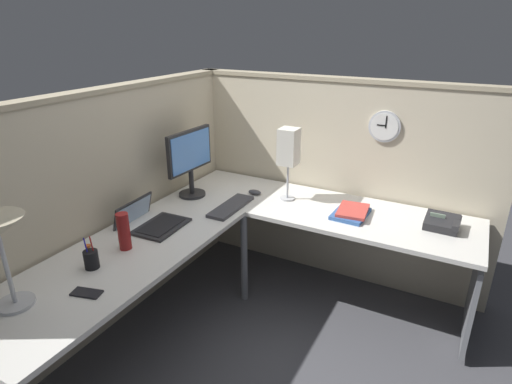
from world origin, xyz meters
name	(u,v)px	position (x,y,z in m)	size (l,w,h in m)	color
ground_plane	(253,317)	(0.00, 0.00, 0.00)	(6.80, 6.80, 0.00)	#47474C
cubicle_wall_back	(111,210)	(-0.36, 0.87, 0.79)	(2.57, 0.12, 1.58)	beige
cubicle_wall_right	(336,181)	(0.87, -0.27, 0.79)	(0.12, 2.37, 1.58)	beige
desk	(248,250)	(-0.15, -0.05, 0.63)	(2.35, 2.15, 0.73)	silver
monitor	(190,158)	(0.22, 0.64, 1.02)	(0.46, 0.20, 0.50)	#232326
laptop	(149,221)	(-0.31, 0.59, 0.75)	(0.36, 0.40, 0.22)	#232326
keyboard	(231,207)	(0.16, 0.26, 0.74)	(0.43, 0.14, 0.02)	#38383D
computer_mouse	(255,192)	(0.46, 0.23, 0.75)	(0.06, 0.10, 0.03)	#38383D
pen_cup	(91,259)	(-0.85, 0.51, 0.78)	(0.08, 0.08, 0.18)	black
cell_phone	(87,293)	(-1.03, 0.35, 0.73)	(0.07, 0.14, 0.01)	black
thermos_flask	(124,231)	(-0.61, 0.50, 0.84)	(0.07, 0.07, 0.22)	maroon
office_phone	(443,223)	(0.51, -1.09, 0.77)	(0.20, 0.21, 0.11)	#232326
book_stack	(351,212)	(0.44, -0.52, 0.75)	(0.30, 0.23, 0.04)	#335999
desk_lamp_paper	(289,149)	(0.49, -0.02, 1.11)	(0.13, 0.13, 0.53)	#B7BABF
wall_clock	(385,126)	(0.82, -0.60, 1.27)	(0.04, 0.22, 0.22)	#B7BABF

